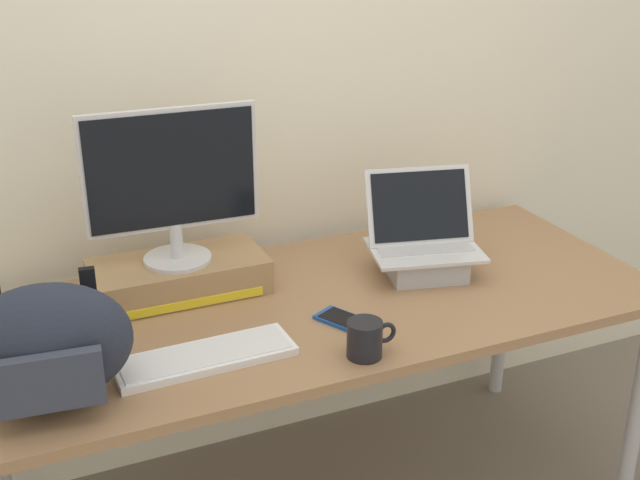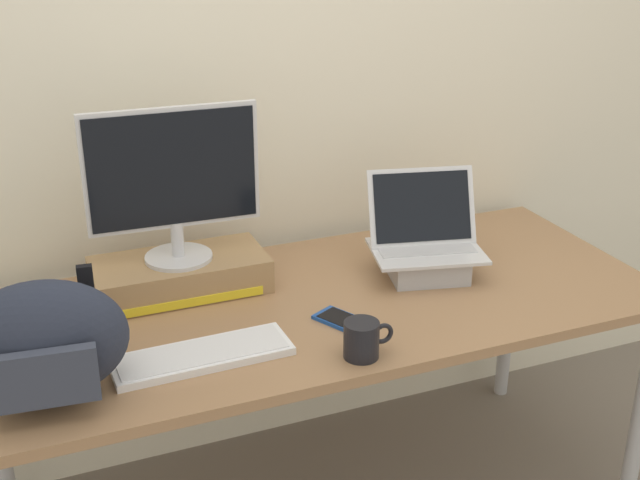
{
  "view_description": "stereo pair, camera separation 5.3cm",
  "coord_description": "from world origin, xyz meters",
  "px_view_note": "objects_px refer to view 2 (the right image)",
  "views": [
    {
      "loc": [
        -0.83,
        -1.89,
        1.8
      ],
      "look_at": [
        0.0,
        0.0,
        0.92
      ],
      "focal_mm": 46.2,
      "sensor_mm": 36.0,
      "label": 1
    },
    {
      "loc": [
        -0.78,
        -1.91,
        1.8
      ],
      "look_at": [
        0.0,
        0.0,
        0.92
      ],
      "focal_mm": 46.2,
      "sensor_mm": 36.0,
      "label": 2
    }
  ],
  "objects_px": {
    "open_laptop": "(425,253)",
    "coffee_mug": "(362,339)",
    "toner_box_yellow": "(180,275)",
    "desktop_monitor": "(173,181)",
    "messenger_backpack": "(43,342)",
    "external_keyboard": "(202,355)",
    "cell_phone": "(340,319)"
  },
  "relations": [
    {
      "from": "desktop_monitor",
      "to": "coffee_mug",
      "type": "xyz_separation_m",
      "value": [
        0.33,
        -0.53,
        -0.28
      ]
    },
    {
      "from": "desktop_monitor",
      "to": "coffee_mug",
      "type": "height_order",
      "value": "desktop_monitor"
    },
    {
      "from": "cell_phone",
      "to": "coffee_mug",
      "type": "bearing_deg",
      "value": -124.24
    },
    {
      "from": "toner_box_yellow",
      "to": "desktop_monitor",
      "type": "relative_size",
      "value": 1.02
    },
    {
      "from": "messenger_backpack",
      "to": "cell_phone",
      "type": "bearing_deg",
      "value": 11.96
    },
    {
      "from": "toner_box_yellow",
      "to": "cell_phone",
      "type": "xyz_separation_m",
      "value": [
        0.35,
        -0.34,
        -0.04
      ]
    },
    {
      "from": "open_laptop",
      "to": "external_keyboard",
      "type": "distance_m",
      "value": 0.78
    },
    {
      "from": "external_keyboard",
      "to": "coffee_mug",
      "type": "bearing_deg",
      "value": -21.32
    },
    {
      "from": "external_keyboard",
      "to": "toner_box_yellow",
      "type": "bearing_deg",
      "value": 82.88
    },
    {
      "from": "toner_box_yellow",
      "to": "open_laptop",
      "type": "xyz_separation_m",
      "value": [
        0.7,
        -0.16,
        0.02
      ]
    },
    {
      "from": "external_keyboard",
      "to": "coffee_mug",
      "type": "xyz_separation_m",
      "value": [
        0.37,
        -0.13,
        0.04
      ]
    },
    {
      "from": "desktop_monitor",
      "to": "messenger_backpack",
      "type": "xyz_separation_m",
      "value": [
        -0.4,
        -0.42,
        -0.19
      ]
    },
    {
      "from": "toner_box_yellow",
      "to": "open_laptop",
      "type": "height_order",
      "value": "open_laptop"
    },
    {
      "from": "external_keyboard",
      "to": "open_laptop",
      "type": "bearing_deg",
      "value": 16.02
    },
    {
      "from": "toner_box_yellow",
      "to": "cell_phone",
      "type": "distance_m",
      "value": 0.49
    },
    {
      "from": "toner_box_yellow",
      "to": "messenger_backpack",
      "type": "relative_size",
      "value": 1.24
    },
    {
      "from": "messenger_backpack",
      "to": "open_laptop",
      "type": "bearing_deg",
      "value": 19.15
    },
    {
      "from": "external_keyboard",
      "to": "messenger_backpack",
      "type": "xyz_separation_m",
      "value": [
        -0.36,
        -0.03,
        0.13
      ]
    },
    {
      "from": "desktop_monitor",
      "to": "messenger_backpack",
      "type": "height_order",
      "value": "desktop_monitor"
    },
    {
      "from": "open_laptop",
      "to": "coffee_mug",
      "type": "xyz_separation_m",
      "value": [
        -0.38,
        -0.37,
        -0.02
      ]
    },
    {
      "from": "cell_phone",
      "to": "open_laptop",
      "type": "bearing_deg",
      "value": -0.37
    },
    {
      "from": "coffee_mug",
      "to": "messenger_backpack",
      "type": "bearing_deg",
      "value": 171.85
    },
    {
      "from": "external_keyboard",
      "to": "cell_phone",
      "type": "relative_size",
      "value": 2.85
    },
    {
      "from": "toner_box_yellow",
      "to": "desktop_monitor",
      "type": "xyz_separation_m",
      "value": [
        -0.0,
        -0.0,
        0.28
      ]
    },
    {
      "from": "toner_box_yellow",
      "to": "coffee_mug",
      "type": "bearing_deg",
      "value": -58.08
    },
    {
      "from": "desktop_monitor",
      "to": "open_laptop",
      "type": "height_order",
      "value": "desktop_monitor"
    },
    {
      "from": "messenger_backpack",
      "to": "cell_phone",
      "type": "relative_size",
      "value": 2.53
    },
    {
      "from": "open_laptop",
      "to": "external_keyboard",
      "type": "bearing_deg",
      "value": -149.43
    },
    {
      "from": "external_keyboard",
      "to": "messenger_backpack",
      "type": "height_order",
      "value": "messenger_backpack"
    },
    {
      "from": "toner_box_yellow",
      "to": "open_laptop",
      "type": "bearing_deg",
      "value": -12.91
    },
    {
      "from": "toner_box_yellow",
      "to": "desktop_monitor",
      "type": "bearing_deg",
      "value": -92.93
    },
    {
      "from": "coffee_mug",
      "to": "cell_phone",
      "type": "xyz_separation_m",
      "value": [
        0.02,
        0.19,
        -0.04
      ]
    }
  ]
}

